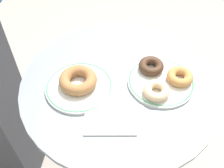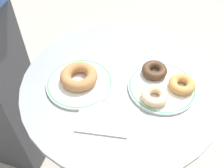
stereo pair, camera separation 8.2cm
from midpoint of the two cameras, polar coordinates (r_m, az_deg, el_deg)
The scene contains 8 objects.
cafe_table at distance 1.05m, azimuth -0.84°, elevation -9.34°, with size 0.63×0.63×0.75m.
plate_left at distance 0.83m, azimuth -9.91°, elevation -0.70°, with size 0.21×0.21×0.01m.
plate_right at distance 0.84m, azimuth 7.76°, elevation 0.39°, with size 0.21×0.21×0.01m.
donut_cinnamon at distance 0.81m, azimuth -10.20°, elevation 0.71°, with size 0.12×0.12×0.03m, color #A36B3D.
donut_old_fashioned at distance 0.83m, azimuth 11.77°, elevation 1.42°, with size 0.08×0.08×0.03m, color #BC7F42.
donut_chocolate at distance 0.85m, azimuth 5.76°, elevation 3.75°, with size 0.08×0.08×0.03m, color #422819.
donut_glazed at distance 0.78m, azimuth 6.66°, elevation -1.55°, with size 0.08×0.08×0.03m, color #E0B789.
paper_napkin at distance 0.75m, azimuth -3.53°, elevation -7.74°, with size 0.14×0.11×0.01m, color white.
Camera 1 is at (-0.04, -0.56, 1.38)m, focal length 42.38 mm.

